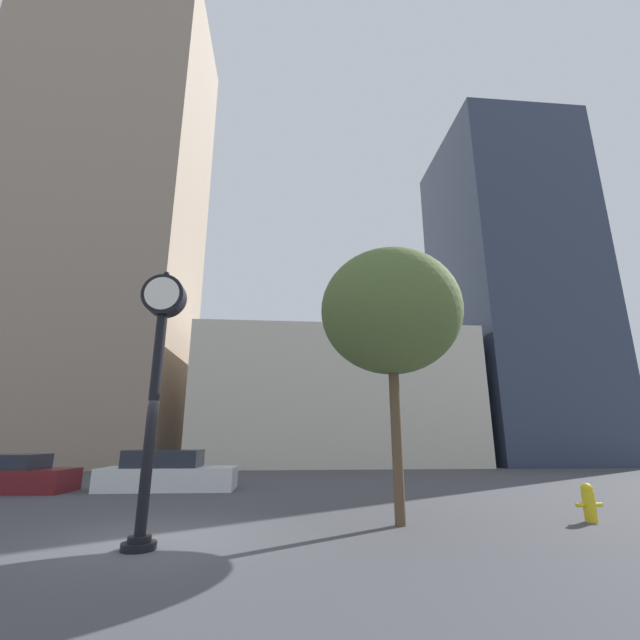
{
  "coord_description": "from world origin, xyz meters",
  "views": [
    {
      "loc": [
        2.21,
        -9.03,
        1.82
      ],
      "look_at": [
        3.99,
        10.8,
        7.35
      ],
      "focal_mm": 24.0,
      "sensor_mm": 36.0,
      "label": 1
    }
  ],
  "objects_px": {
    "bare_tree": "(391,312)",
    "car_maroon": "(11,476)",
    "street_clock": "(158,362)",
    "car_white": "(168,473)",
    "fire_hydrant_far": "(589,502)"
  },
  "relations": [
    {
      "from": "car_maroon",
      "to": "bare_tree",
      "type": "bearing_deg",
      "value": -27.08
    },
    {
      "from": "fire_hydrant_far",
      "to": "bare_tree",
      "type": "xyz_separation_m",
      "value": [
        -4.43,
        -0.03,
        4.41
      ]
    },
    {
      "from": "fire_hydrant_far",
      "to": "car_maroon",
      "type": "bearing_deg",
      "value": 157.1
    },
    {
      "from": "car_white",
      "to": "bare_tree",
      "type": "distance_m",
      "value": 10.76
    },
    {
      "from": "car_maroon",
      "to": "car_white",
      "type": "relative_size",
      "value": 0.85
    },
    {
      "from": "bare_tree",
      "to": "car_maroon",
      "type": "bearing_deg",
      "value": 149.91
    },
    {
      "from": "street_clock",
      "to": "car_maroon",
      "type": "relative_size",
      "value": 1.24
    },
    {
      "from": "car_maroon",
      "to": "car_white",
      "type": "height_order",
      "value": "car_white"
    },
    {
      "from": "car_maroon",
      "to": "fire_hydrant_far",
      "type": "height_order",
      "value": "car_maroon"
    },
    {
      "from": "street_clock",
      "to": "fire_hydrant_far",
      "type": "distance_m",
      "value": 9.97
    },
    {
      "from": "car_maroon",
      "to": "fire_hydrant_far",
      "type": "distance_m",
      "value": 17.9
    },
    {
      "from": "street_clock",
      "to": "car_white",
      "type": "distance_m",
      "value": 9.41
    },
    {
      "from": "fire_hydrant_far",
      "to": "bare_tree",
      "type": "height_order",
      "value": "bare_tree"
    },
    {
      "from": "car_white",
      "to": "street_clock",
      "type": "bearing_deg",
      "value": -78.03
    },
    {
      "from": "street_clock",
      "to": "bare_tree",
      "type": "distance_m",
      "value": 5.5
    }
  ]
}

